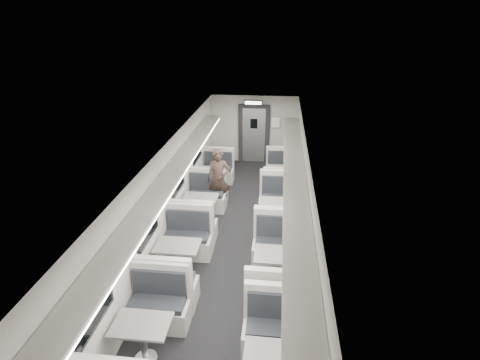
% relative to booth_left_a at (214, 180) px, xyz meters
% --- Properties ---
extents(room, '(3.24, 12.24, 2.64)m').
position_rel_booth_left_a_xyz_m(room, '(1.00, -3.30, 0.84)').
color(room, black).
rests_on(room, ground).
extents(booth_left_a, '(1.00, 2.04, 1.09)m').
position_rel_booth_left_a_xyz_m(booth_left_a, '(0.00, 0.00, 0.00)').
color(booth_left_a, '#B9B6AE').
rests_on(booth_left_a, room).
extents(booth_left_b, '(1.05, 2.13, 1.14)m').
position_rel_booth_left_a_xyz_m(booth_left_b, '(0.00, -1.93, 0.02)').
color(booth_left_b, '#B9B6AE').
rests_on(booth_left_b, room).
extents(booth_left_c, '(1.07, 2.16, 1.16)m').
position_rel_booth_left_a_xyz_m(booth_left_c, '(0.00, -4.10, 0.02)').
color(booth_left_c, '#B9B6AE').
rests_on(booth_left_c, room).
extents(booth_left_d, '(1.04, 2.11, 1.13)m').
position_rel_booth_left_a_xyz_m(booth_left_d, '(0.00, -6.15, 0.01)').
color(booth_left_d, '#B9B6AE').
rests_on(booth_left_d, room).
extents(booth_right_a, '(0.98, 1.98, 1.06)m').
position_rel_booth_left_a_xyz_m(booth_right_a, '(2.00, 0.39, -0.01)').
color(booth_right_a, '#B9B6AE').
rests_on(booth_right_a, room).
extents(booth_right_b, '(1.10, 2.24, 1.20)m').
position_rel_booth_left_a_xyz_m(booth_right_b, '(2.00, -2.08, 0.04)').
color(booth_right_b, '#B9B6AE').
rests_on(booth_right_b, room).
extents(booth_right_c, '(1.10, 2.24, 1.20)m').
position_rel_booth_left_a_xyz_m(booth_right_c, '(2.00, -4.22, 0.04)').
color(booth_right_c, '#B9B6AE').
rests_on(booth_right_c, room).
extents(passenger, '(0.67, 0.49, 1.69)m').
position_rel_booth_left_a_xyz_m(passenger, '(0.33, -1.00, 0.48)').
color(passenger, black).
rests_on(passenger, room).
extents(window_a, '(0.02, 1.18, 0.84)m').
position_rel_booth_left_a_xyz_m(window_a, '(-0.49, 0.10, 0.99)').
color(window_a, black).
rests_on(window_a, room).
extents(window_b, '(0.02, 1.18, 0.84)m').
position_rel_booth_left_a_xyz_m(window_b, '(-0.49, -2.10, 0.99)').
color(window_b, black).
rests_on(window_b, room).
extents(window_c, '(0.02, 1.18, 0.84)m').
position_rel_booth_left_a_xyz_m(window_c, '(-0.49, -4.30, 0.99)').
color(window_c, black).
rests_on(window_c, room).
extents(window_d, '(0.02, 1.18, 0.84)m').
position_rel_booth_left_a_xyz_m(window_d, '(-0.49, -6.50, 0.99)').
color(window_d, black).
rests_on(window_d, room).
extents(luggage_rack_left, '(0.46, 10.40, 0.09)m').
position_rel_booth_left_a_xyz_m(luggage_rack_left, '(-0.24, -3.60, 1.55)').
color(luggage_rack_left, '#B9B6AE').
rests_on(luggage_rack_left, room).
extents(luggage_rack_right, '(0.46, 10.40, 0.09)m').
position_rel_booth_left_a_xyz_m(luggage_rack_right, '(2.24, -3.60, 1.55)').
color(luggage_rack_right, '#B9B6AE').
rests_on(luggage_rack_right, room).
extents(vestibule_door, '(1.10, 0.13, 2.10)m').
position_rel_booth_left_a_xyz_m(vestibule_door, '(1.00, 2.63, 0.68)').
color(vestibule_door, black).
rests_on(vestibule_door, room).
extents(exit_sign, '(0.62, 0.12, 0.16)m').
position_rel_booth_left_a_xyz_m(exit_sign, '(1.00, 2.14, 1.92)').
color(exit_sign, black).
rests_on(exit_sign, room).
extents(wall_notice, '(0.32, 0.02, 0.40)m').
position_rel_booth_left_a_xyz_m(wall_notice, '(1.75, 2.62, 1.14)').
color(wall_notice, white).
rests_on(wall_notice, room).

